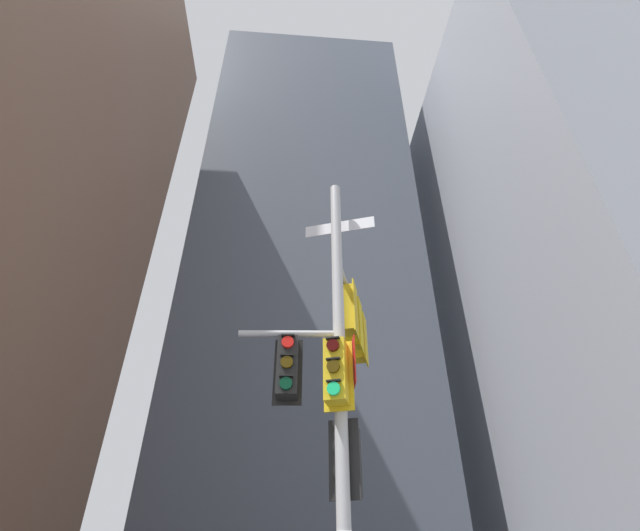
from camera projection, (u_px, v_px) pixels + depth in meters
The scene contains 3 objects.
building_tower_right at pixel (634, 259), 24.89m from camera, with size 17.86×17.86×32.76m, color #9399A3.
building_mid_block at pixel (303, 278), 33.09m from camera, with size 13.87×13.87×39.95m, color #4C5460.
signal_pole_assembly at pixel (340, 366), 8.04m from camera, with size 2.65×3.00×8.86m.
Camera 1 is at (-0.87, -7.06, 1.96)m, focal length 25.63 mm.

